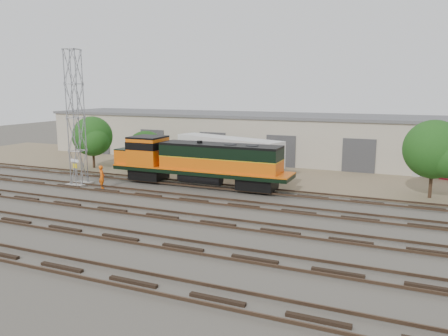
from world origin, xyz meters
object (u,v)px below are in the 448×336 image
at_px(locomotive, 197,161).
at_px(signal_tower, 76,121).
at_px(worker, 102,177).
at_px(semi_trailer, 230,152).

distance_m(locomotive, signal_tower, 10.83).
xyz_separation_m(worker, semi_trailer, (7.67, 9.60, 1.31)).
height_order(worker, semi_trailer, semi_trailer).
relative_size(worker, semi_trailer, 0.16).
bearing_deg(signal_tower, worker, -5.89).
relative_size(locomotive, semi_trailer, 1.34).
bearing_deg(semi_trailer, worker, -109.48).
xyz_separation_m(locomotive, signal_tower, (-9.67, -3.54, 3.37)).
relative_size(locomotive, worker, 8.15).
bearing_deg(locomotive, semi_trailer, 83.69).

